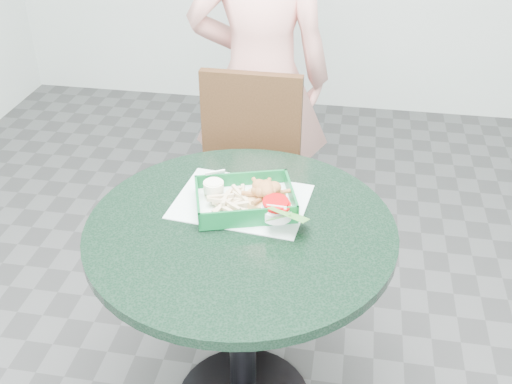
% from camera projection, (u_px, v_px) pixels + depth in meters
% --- Properties ---
extents(cafe_table, '(0.87, 0.87, 0.75)m').
position_uv_depth(cafe_table, '(241.00, 276.00, 1.77)').
color(cafe_table, black).
rests_on(cafe_table, floor).
extents(dining_chair, '(0.39, 0.39, 0.93)m').
position_uv_depth(dining_chair, '(247.00, 179.00, 2.31)').
color(dining_chair, '#432214').
rests_on(dining_chair, floor).
extents(diner_person, '(0.66, 0.48, 1.70)m').
position_uv_depth(diner_person, '(260.00, 69.00, 2.42)').
color(diner_person, '#EDA196').
rests_on(diner_person, floor).
extents(placemat, '(0.41, 0.32, 0.00)m').
position_uv_depth(placemat, '(241.00, 207.00, 1.77)').
color(placemat, silver).
rests_on(placemat, cafe_table).
extents(food_basket, '(0.28, 0.20, 0.06)m').
position_uv_depth(food_basket, '(245.00, 208.00, 1.73)').
color(food_basket, '#095A28').
rests_on(food_basket, placemat).
extents(crab_sandwich, '(0.12, 0.12, 0.07)m').
position_uv_depth(crab_sandwich, '(265.00, 202.00, 1.70)').
color(crab_sandwich, tan).
rests_on(crab_sandwich, food_basket).
extents(fries_pile, '(0.13, 0.14, 0.05)m').
position_uv_depth(fries_pile, '(226.00, 201.00, 1.73)').
color(fries_pile, beige).
rests_on(fries_pile, food_basket).
extents(sauce_ramekin, '(0.06, 0.06, 0.03)m').
position_uv_depth(sauce_ramekin, '(219.00, 187.00, 1.77)').
color(sauce_ramekin, white).
rests_on(sauce_ramekin, food_basket).
extents(garnish_cup, '(0.13, 0.13, 0.05)m').
position_uv_depth(garnish_cup, '(271.00, 221.00, 1.64)').
color(garnish_cup, white).
rests_on(garnish_cup, food_basket).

